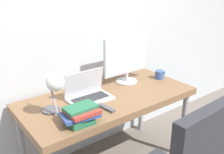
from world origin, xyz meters
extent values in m
cube|color=silver|center=(0.00, 0.79, 1.30)|extent=(8.00, 0.05, 2.60)
cube|color=brown|center=(0.00, 0.36, 0.72)|extent=(1.51, 0.72, 0.06)
cylinder|color=gray|center=(0.69, 0.06, 0.35)|extent=(0.05, 0.05, 0.69)
cylinder|color=gray|center=(-0.69, 0.66, 0.35)|extent=(0.05, 0.05, 0.69)
cylinder|color=gray|center=(0.69, 0.66, 0.35)|extent=(0.05, 0.05, 0.69)
cube|color=silver|center=(-0.17, 0.38, 0.76)|extent=(0.36, 0.22, 0.02)
cube|color=#2D2D33|center=(-0.17, 0.38, 0.77)|extent=(0.31, 0.13, 0.00)
cube|color=silver|center=(-0.17, 0.47, 0.88)|extent=(0.36, 0.05, 0.22)
cube|color=navy|center=(-0.17, 0.47, 0.88)|extent=(0.33, 0.04, 0.19)
cylinder|color=#B7B7BC|center=(0.33, 0.51, 0.76)|extent=(0.21, 0.21, 0.01)
cylinder|color=#B7B7BC|center=(0.33, 0.51, 0.81)|extent=(0.04, 0.04, 0.09)
cube|color=#B7B7BC|center=(0.33, 0.52, 1.02)|extent=(0.52, 0.02, 0.36)
cube|color=silver|center=(0.33, 0.50, 1.02)|extent=(0.49, 0.00, 0.34)
cylinder|color=#4C4C51|center=(-0.51, 0.40, 0.76)|extent=(0.14, 0.14, 0.02)
cylinder|color=#99999E|center=(-0.51, 0.34, 0.90)|extent=(0.02, 0.14, 0.27)
sphere|color=white|center=(-0.51, 0.28, 1.03)|extent=(0.13, 0.13, 0.13)
cube|color=#286B47|center=(-0.42, 0.13, 0.77)|extent=(0.18, 0.20, 0.03)
cube|color=#286B47|center=(-0.41, 0.11, 0.79)|extent=(0.24, 0.16, 0.02)
cube|color=#334C8C|center=(-0.42, 0.12, 0.81)|extent=(0.28, 0.20, 0.02)
cube|color=#B2382D|center=(-0.40, 0.12, 0.84)|extent=(0.22, 0.20, 0.03)
cube|color=#286B47|center=(-0.41, 0.13, 0.86)|extent=(0.23, 0.14, 0.02)
cube|color=#4C4C51|center=(-0.16, 0.17, 0.76)|extent=(0.06, 0.16, 0.02)
cylinder|color=#385693|center=(0.65, 0.38, 0.79)|extent=(0.09, 0.09, 0.08)
torus|color=#385693|center=(0.71, 0.38, 0.79)|extent=(0.06, 0.01, 0.06)
camera|label=1|loc=(-1.21, -1.30, 1.71)|focal=42.00mm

